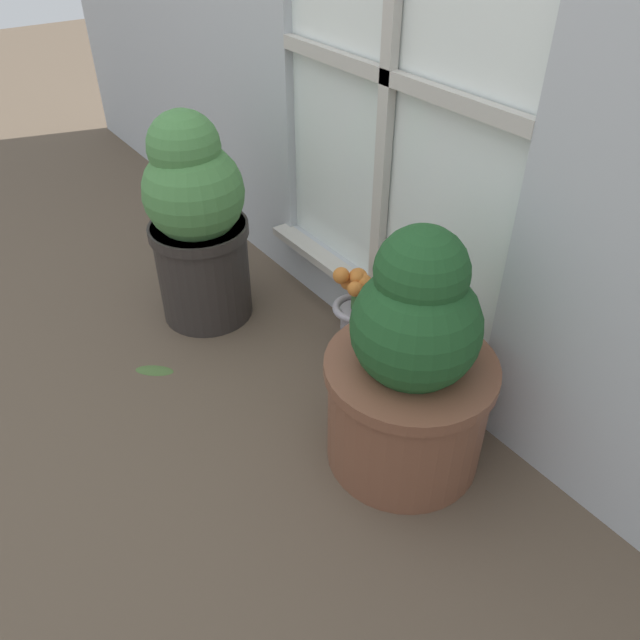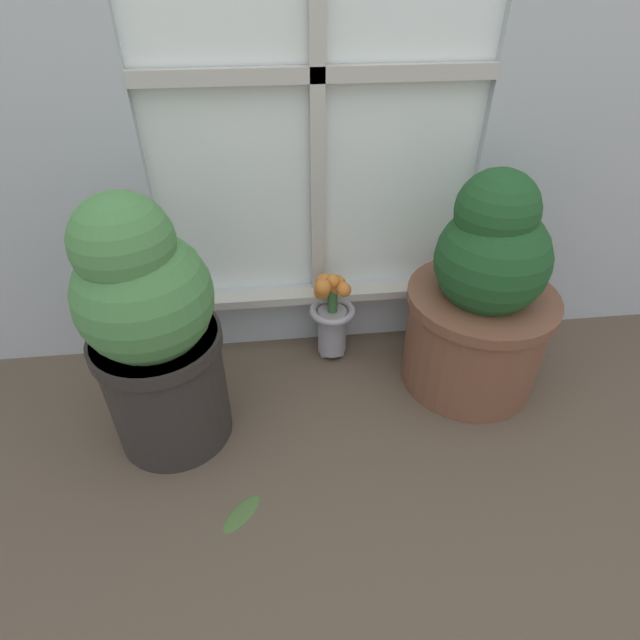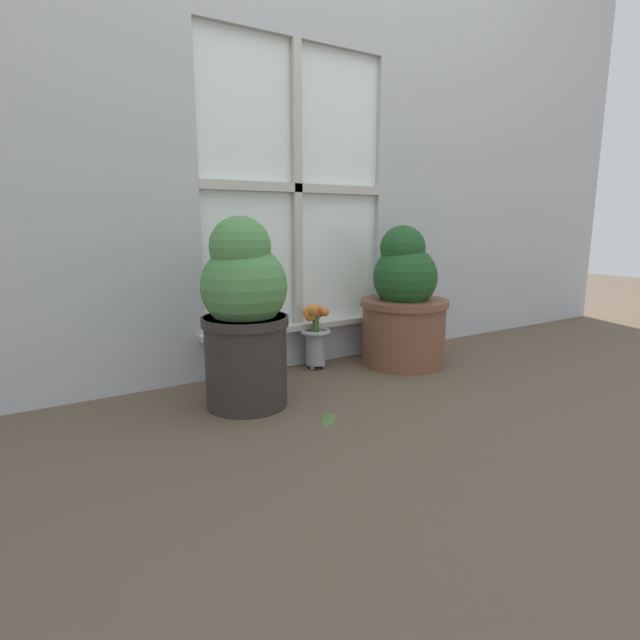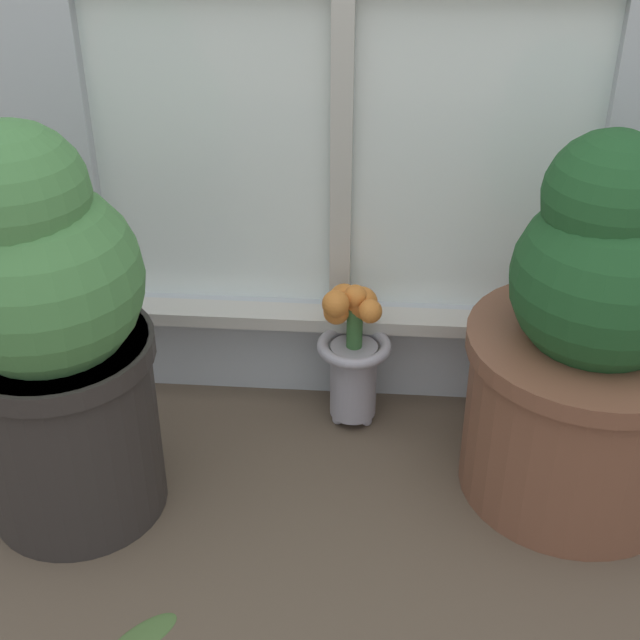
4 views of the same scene
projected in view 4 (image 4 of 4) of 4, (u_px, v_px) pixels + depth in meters
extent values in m
plane|color=brown|center=(313.00, 633.00, 1.23)|extent=(10.00, 10.00, 0.00)
cube|color=#B2B7BC|center=(339.00, 343.00, 1.69)|extent=(0.85, 0.05, 0.19)
cube|color=#BCB7AD|center=(338.00, 319.00, 1.61)|extent=(0.91, 0.06, 0.02)
cylinder|color=#2D2826|center=(69.00, 425.00, 1.38)|extent=(0.28, 0.28, 0.31)
cylinder|color=#2D2826|center=(55.00, 349.00, 1.30)|extent=(0.29, 0.29, 0.03)
cylinder|color=#38281E|center=(53.00, 343.00, 1.30)|extent=(0.25, 0.25, 0.01)
sphere|color=#477F42|center=(42.00, 280.00, 1.24)|extent=(0.29, 0.29, 0.29)
sphere|color=#477F42|center=(15.00, 195.00, 1.17)|extent=(0.20, 0.20, 0.20)
ellipsoid|color=#477F42|center=(31.00, 320.00, 1.18)|extent=(0.13, 0.05, 0.21)
cylinder|color=brown|center=(580.00, 413.00, 1.42)|extent=(0.36, 0.36, 0.29)
cylinder|color=brown|center=(593.00, 344.00, 1.35)|extent=(0.38, 0.38, 0.03)
cylinder|color=#38281E|center=(594.00, 339.00, 1.35)|extent=(0.33, 0.33, 0.01)
sphere|color=#1E4C23|center=(605.00, 280.00, 1.30)|extent=(0.28, 0.28, 0.28)
sphere|color=#1E4C23|center=(611.00, 198.00, 1.24)|extent=(0.19, 0.19, 0.19)
sphere|color=#99939E|center=(353.00, 405.00, 1.66)|extent=(0.02, 0.02, 0.02)
sphere|color=#99939E|center=(338.00, 419.00, 1.63)|extent=(0.02, 0.02, 0.02)
sphere|color=#99939E|center=(367.00, 420.00, 1.62)|extent=(0.02, 0.02, 0.02)
cylinder|color=#99939E|center=(353.00, 379.00, 1.60)|extent=(0.08, 0.08, 0.14)
torus|color=#99939E|center=(354.00, 346.00, 1.56)|extent=(0.13, 0.13, 0.02)
cylinder|color=#386633|center=(355.00, 327.00, 1.54)|extent=(0.03, 0.03, 0.08)
sphere|color=orange|center=(355.00, 296.00, 1.51)|extent=(0.04, 0.04, 0.04)
sphere|color=orange|center=(361.00, 303.00, 1.52)|extent=(0.06, 0.06, 0.06)
sphere|color=orange|center=(344.00, 299.00, 1.53)|extent=(0.05, 0.05, 0.05)
sphere|color=orange|center=(338.00, 312.00, 1.52)|extent=(0.05, 0.05, 0.05)
sphere|color=orange|center=(338.00, 304.00, 1.48)|extent=(0.05, 0.05, 0.05)
sphere|color=orange|center=(370.00, 311.00, 1.49)|extent=(0.04, 0.04, 0.04)
ellipsoid|color=#476633|center=(142.00, 635.00, 1.22)|extent=(0.11, 0.11, 0.01)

